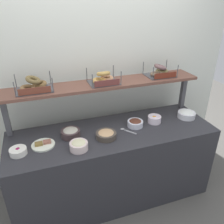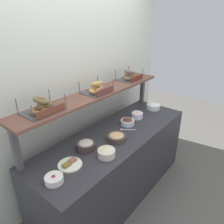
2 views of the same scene
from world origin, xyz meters
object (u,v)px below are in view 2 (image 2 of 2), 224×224
object	(u,v)px
bowl_chocolate_spread	(127,122)
bagel_basket_cinnamon_raisin	(42,107)
bowl_beet_salad	(54,179)
bowl_hummus	(117,137)
bowl_fruit_salad	(137,115)
serving_plate_white	(70,164)
serving_spoon_near_plate	(125,130)
bagel_basket_sesame	(97,88)
bowl_tuna_salad	(86,145)
bagel_basket_poppy	(129,76)
bowl_cream_cheese	(153,106)
bowl_potato_salad	(106,152)

from	to	relation	value
bowl_chocolate_spread	bagel_basket_cinnamon_raisin	bearing A→B (deg)	164.98
bowl_beet_salad	bowl_hummus	distance (m)	0.80
bagel_basket_cinnamon_raisin	bowl_hummus	bearing A→B (deg)	-31.62
bowl_fruit_salad	serving_plate_white	xyz separation A→B (m)	(-1.17, -0.05, -0.03)
serving_plate_white	serving_spoon_near_plate	world-z (taller)	serving_plate_white
bowl_hummus	bagel_basket_sesame	size ratio (longest dim) A/B	0.66
bowl_hummus	bowl_tuna_salad	bearing A→B (deg)	157.43
serving_plate_white	bowl_hummus	bearing A→B (deg)	-6.19
bowl_hummus	bagel_basket_poppy	size ratio (longest dim) A/B	0.64
bowl_chocolate_spread	bagel_basket_cinnamon_raisin	world-z (taller)	bagel_basket_cinnamon_raisin
bagel_basket_sesame	serving_spoon_near_plate	bearing A→B (deg)	-64.96
bagel_basket_sesame	bagel_basket_poppy	bearing A→B (deg)	1.98
bowl_fruit_salad	bowl_chocolate_spread	bearing A→B (deg)	-177.95
bowl_tuna_salad	bowl_chocolate_spread	distance (m)	0.67
bowl_beet_salad	serving_plate_white	bearing A→B (deg)	15.97
bagel_basket_sesame	bagel_basket_poppy	world-z (taller)	same
serving_spoon_near_plate	bagel_basket_cinnamon_raisin	distance (m)	0.99
bowl_cream_cheese	serving_plate_white	bearing A→B (deg)	-178.76
bowl_hummus	bowl_fruit_salad	distance (m)	0.60
bowl_chocolate_spread	bowl_hummus	bearing A→B (deg)	-163.00
bowl_tuna_salad	bagel_basket_poppy	world-z (taller)	bagel_basket_poppy
bowl_potato_salad	bowl_tuna_salad	world-z (taller)	bowl_potato_salad
bagel_basket_cinnamon_raisin	bagel_basket_poppy	size ratio (longest dim) A/B	1.09
bowl_chocolate_spread	bagel_basket_sesame	bearing A→B (deg)	138.59
serving_spoon_near_plate	bagel_basket_sesame	world-z (taller)	bagel_basket_sesame
serving_plate_white	serving_spoon_near_plate	xyz separation A→B (m)	(0.81, -0.02, -0.00)
bowl_chocolate_spread	bagel_basket_poppy	xyz separation A→B (m)	(0.39, 0.26, 0.44)
bowl_hummus	bowl_cream_cheese	distance (m)	0.99
bowl_hummus	bagel_basket_sesame	world-z (taller)	bagel_basket_sesame
bowl_cream_cheese	bowl_potato_salad	bearing A→B (deg)	-171.05
bagel_basket_poppy	bowl_fruit_salad	bearing A→B (deg)	-123.02
bowl_cream_cheese	bagel_basket_cinnamon_raisin	bearing A→B (deg)	170.45
bowl_tuna_salad	bowl_cream_cheese	distance (m)	1.30
bowl_fruit_salad	bagel_basket_sesame	bearing A→B (deg)	155.43
bowl_chocolate_spread	bowl_potato_salad	bearing A→B (deg)	-161.83
serving_spoon_near_plate	bagel_basket_poppy	bearing A→B (deg)	31.42
bowl_beet_salad	bowl_hummus	bearing A→B (deg)	-0.22
bowl_beet_salad	bagel_basket_sesame	distance (m)	1.05
bowl_cream_cheese	serving_spoon_near_plate	bearing A→B (deg)	-176.27
bowl_hummus	serving_spoon_near_plate	bearing A→B (deg)	12.04
bowl_beet_salad	bowl_cream_cheese	bearing A→B (deg)	3.04
bowl_cream_cheese	serving_spoon_near_plate	distance (m)	0.76
bowl_fruit_salad	serving_plate_white	size ratio (longest dim) A/B	0.68
serving_plate_white	bagel_basket_poppy	distance (m)	1.44
bowl_cream_cheese	serving_spoon_near_plate	world-z (taller)	bowl_cream_cheese
bowl_potato_salad	bowl_tuna_salad	bearing A→B (deg)	97.73
serving_plate_white	bagel_basket_cinnamon_raisin	world-z (taller)	bagel_basket_cinnamon_raisin
bowl_hummus	bowl_fruit_salad	world-z (taller)	bowl_fruit_salad
bowl_fruit_salad	bowl_hummus	bearing A→B (deg)	-168.72
serving_spoon_near_plate	bagel_basket_cinnamon_raisin	xyz separation A→B (m)	(-0.81, 0.31, 0.47)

